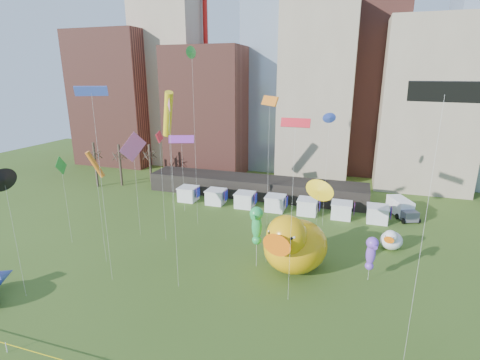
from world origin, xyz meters
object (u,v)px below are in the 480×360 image
(big_duck, at_px, (294,244))
(seahorse_purple, at_px, (371,251))
(seahorse_green, at_px, (257,223))
(box_truck, at_px, (401,208))
(small_duck, at_px, (391,240))

(big_duck, distance_m, seahorse_purple, 7.80)
(seahorse_green, relative_size, seahorse_purple, 1.44)
(big_duck, xyz_separation_m, box_truck, (12.79, 20.78, -1.92))
(seahorse_purple, distance_m, box_truck, 21.06)
(small_duck, xyz_separation_m, seahorse_purple, (-2.70, -8.24, 2.13))
(big_duck, bearing_deg, seahorse_green, -160.69)
(box_truck, bearing_deg, seahorse_green, -150.69)
(seahorse_green, xyz_separation_m, box_truck, (16.80, 21.16, -3.97))
(big_duck, relative_size, small_duck, 2.55)
(seahorse_green, relative_size, box_truck, 1.11)
(big_duck, relative_size, box_truck, 1.55)
(seahorse_green, distance_m, box_truck, 27.31)
(big_duck, height_order, small_duck, big_duck)
(small_duck, relative_size, seahorse_green, 0.55)
(small_duck, xyz_separation_m, seahorse_green, (-14.49, -9.04, 4.01))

